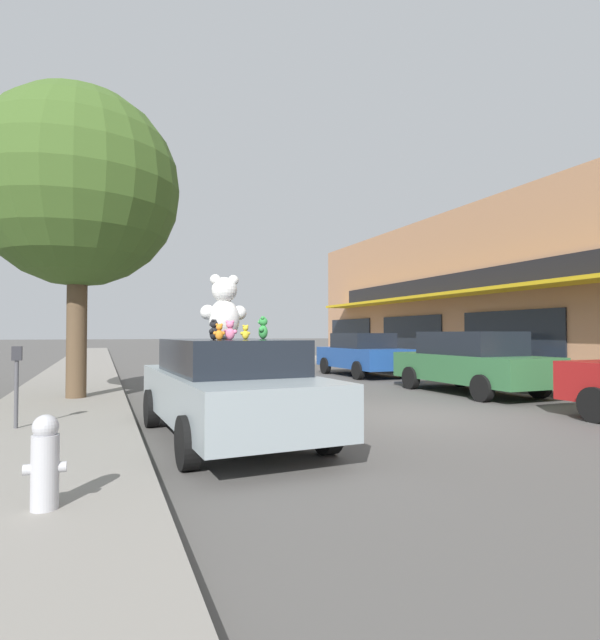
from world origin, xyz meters
TOP-DOWN VIEW (x-y plane):
  - ground_plane at (0.00, 0.00)m, footprint 260.00×260.00m
  - sidewalk_near at (-6.29, 0.00)m, footprint 2.62×90.00m
  - plush_art_car at (-3.71, -0.73)m, footprint 2.22×4.86m
  - teddy_bear_giant at (-3.80, -0.82)m, footprint 0.72×0.44m
  - teddy_bear_yellow at (-3.48, -0.87)m, footprint 0.17×0.11m
  - teddy_bear_red at (-3.52, 0.12)m, footprint 0.24×0.20m
  - teddy_bear_black at (-4.02, -1.13)m, footprint 0.18×0.22m
  - teddy_bear_pink at (-3.85, -1.40)m, footprint 0.21×0.16m
  - teddy_bear_orange at (-4.02, -1.49)m, footprint 0.17×0.10m
  - teddy_bear_green at (-3.03, -0.33)m, footprint 0.22×0.28m
  - parked_car_far_center at (3.68, 2.52)m, footprint 1.98×4.68m
  - parked_car_far_right at (3.68, 8.44)m, footprint 2.05×4.38m
  - street_tree at (-6.05, 4.30)m, footprint 4.58×4.58m
  - fire_hydrant at (-5.95, -3.53)m, footprint 0.33×0.22m
  - parking_meter at (-6.74, 0.61)m, footprint 0.14×0.10m

SIDE VIEW (x-z plane):
  - ground_plane at x=0.00m, z-range 0.00..0.00m
  - sidewalk_near at x=-6.29m, z-range 0.00..0.14m
  - fire_hydrant at x=-5.95m, z-range 0.14..0.93m
  - plush_art_car at x=-3.71m, z-range 0.05..1.56m
  - parked_car_far_right at x=3.68m, z-range 0.02..1.64m
  - parked_car_far_center at x=3.68m, z-range 0.03..1.69m
  - parking_meter at x=-6.74m, z-range 0.31..1.58m
  - teddy_bear_yellow at x=-3.48m, z-range 1.51..1.74m
  - teddy_bear_orange at x=-4.02m, z-range 1.51..1.74m
  - teddy_bear_pink at x=-3.85m, z-range 1.51..1.79m
  - teddy_bear_black at x=-4.02m, z-range 1.51..1.81m
  - teddy_bear_red at x=-3.52m, z-range 1.51..1.84m
  - teddy_bear_green at x=-3.03m, z-range 1.51..1.89m
  - teddy_bear_giant at x=-3.80m, z-range 1.50..2.48m
  - street_tree at x=-6.05m, z-range 1.40..8.53m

